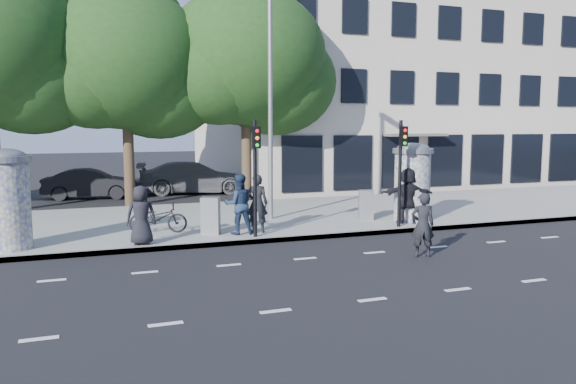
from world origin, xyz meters
name	(u,v)px	position (x,y,z in m)	size (l,w,h in m)	color
ground	(327,272)	(0.00, 0.00, 0.00)	(120.00, 120.00, 0.00)	black
sidewalk	(243,218)	(0.00, 7.50, 0.07)	(40.00, 8.00, 0.15)	gray
curb	(278,240)	(0.00, 3.55, 0.07)	(40.00, 0.10, 0.16)	slate
lane_dash_near	(372,300)	(0.00, -2.20, 0.00)	(32.00, 0.12, 0.01)	silver
lane_dash_far	(305,259)	(0.00, 1.40, 0.00)	(32.00, 0.12, 0.01)	silver
ad_column_left	(6,197)	(-7.20, 4.50, 1.54)	(1.36, 1.36, 2.65)	beige
ad_column_right	(412,180)	(5.20, 4.70, 1.54)	(1.36, 1.36, 2.65)	beige
traffic_pole_near	(255,166)	(-0.60, 3.79, 2.23)	(0.22, 0.31, 3.40)	black
traffic_pole_far	(401,162)	(4.20, 3.79, 2.23)	(0.22, 0.31, 3.40)	black
street_lamp	(271,83)	(0.80, 6.63, 4.79)	(0.25, 0.93, 8.00)	slate
tree_near_left	(125,59)	(-3.50, 12.70, 6.06)	(6.80, 6.80, 8.97)	#38281C
tree_center	(246,57)	(1.50, 12.30, 6.31)	(7.00, 7.00, 9.30)	#38281C
building	(375,83)	(12.00, 19.99, 5.99)	(20.30, 15.85, 12.00)	#C2B4A2
ped_a	(141,215)	(-3.83, 3.85, 0.97)	(0.80, 0.52, 1.63)	black
ped_b	(257,203)	(-0.36, 4.46, 1.04)	(0.65, 0.43, 1.78)	black
ped_c	(239,204)	(-0.95, 4.39, 1.05)	(0.88, 0.68, 1.81)	#1B2B45
ped_f	(408,195)	(4.80, 4.32, 1.08)	(1.72, 0.62, 1.86)	black
man_road	(423,225)	(2.94, 0.58, 0.84)	(0.61, 0.40, 1.68)	black
bicycle	(158,218)	(-3.21, 5.38, 0.60)	(1.73, 0.60, 0.91)	black
cabinet_left	(211,216)	(-1.75, 4.66, 0.71)	(0.53, 0.39, 1.11)	gray
cabinet_right	(366,205)	(3.82, 5.37, 0.66)	(0.49, 0.36, 1.02)	gray
car_mid	(91,184)	(-5.02, 15.59, 0.69)	(4.19, 1.46, 1.38)	black
car_right	(194,178)	(-0.19, 15.99, 0.79)	(5.42, 2.20, 1.57)	#5C5E64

